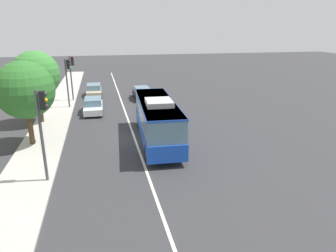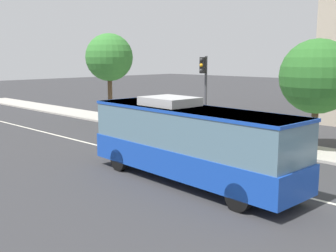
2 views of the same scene
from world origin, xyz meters
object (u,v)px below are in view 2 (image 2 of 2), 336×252
at_px(transit_bus, 189,139).
at_px(street_tree_kerbside_left, 109,58).
at_px(traffic_light_near_corner, 204,83).
at_px(street_tree_kerbside_centre, 317,77).

xyz_separation_m(transit_bus, street_tree_kerbside_left, (-15.59, 8.06, 3.28)).
xyz_separation_m(traffic_light_near_corner, street_tree_kerbside_left, (-10.62, 1.04, 1.53)).
bearing_deg(transit_bus, street_tree_kerbside_left, 156.04).
bearing_deg(street_tree_kerbside_left, transit_bus, -27.35).
bearing_deg(street_tree_kerbside_left, traffic_light_near_corner, -5.61).
distance_m(transit_bus, traffic_light_near_corner, 8.78).
bearing_deg(street_tree_kerbside_centre, traffic_light_near_corner, -161.76).
bearing_deg(street_tree_kerbside_centre, transit_bus, -97.42).
bearing_deg(transit_bus, traffic_light_near_corner, 128.68).
distance_m(transit_bus, street_tree_kerbside_left, 17.85).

